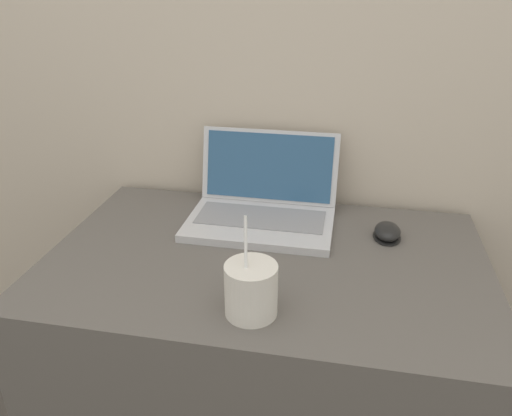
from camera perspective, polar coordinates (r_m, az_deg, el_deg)
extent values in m
cube|color=beige|center=(1.35, 4.24, 22.39)|extent=(7.00, 0.04, 2.50)
cube|color=#5B5651|center=(1.38, 1.01, -18.48)|extent=(1.01, 0.64, 0.72)
cube|color=silver|center=(1.28, 0.39, -1.87)|extent=(0.37, 0.23, 0.02)
cube|color=gray|center=(1.29, 0.54, -1.06)|extent=(0.33, 0.13, 0.00)
cube|color=silver|center=(1.36, 1.52, 4.78)|extent=(0.37, 0.06, 0.19)
cube|color=#2D567F|center=(1.36, 1.48, 4.75)|extent=(0.34, 0.05, 0.17)
cylinder|color=silver|center=(0.96, -0.57, -9.34)|extent=(0.10, 0.10, 0.11)
cylinder|color=black|center=(0.93, -0.58, -6.87)|extent=(0.09, 0.09, 0.01)
cylinder|color=white|center=(0.92, -1.38, -6.08)|extent=(0.02, 0.06, 0.16)
ellipsoid|color=black|center=(1.28, 14.72, -3.17)|extent=(0.07, 0.09, 0.01)
ellipsoid|color=black|center=(1.27, 14.79, -2.59)|extent=(0.06, 0.09, 0.04)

